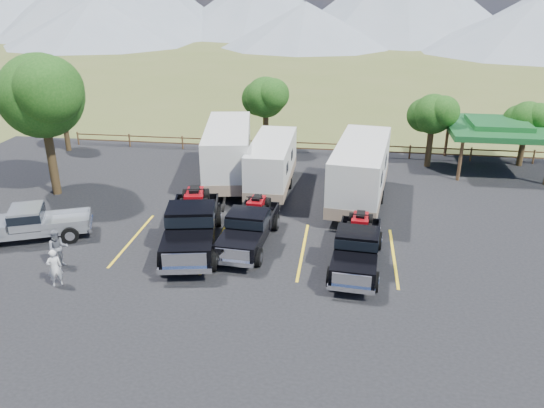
# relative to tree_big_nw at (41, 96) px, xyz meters

# --- Properties ---
(ground) EXTENTS (320.00, 320.00, 0.00)m
(ground) POSITION_rel_tree_big_nw_xyz_m (12.55, -9.03, -5.60)
(ground) COLOR #4D5925
(ground) RESTS_ON ground
(asphalt_lot) EXTENTS (44.00, 34.00, 0.04)m
(asphalt_lot) POSITION_rel_tree_big_nw_xyz_m (12.55, -6.03, -5.58)
(asphalt_lot) COLOR black
(asphalt_lot) RESTS_ON ground
(stall_lines) EXTENTS (12.12, 5.50, 0.01)m
(stall_lines) POSITION_rel_tree_big_nw_xyz_m (12.55, -5.03, -5.55)
(stall_lines) COLOR gold
(stall_lines) RESTS_ON asphalt_lot
(tree_big_nw) EXTENTS (5.54, 5.18, 7.84)m
(tree_big_nw) POSITION_rel_tree_big_nw_xyz_m (0.00, 0.00, 0.00)
(tree_big_nw) COLOR #332513
(tree_big_nw) RESTS_ON ground
(tree_ne_a) EXTENTS (3.11, 2.92, 4.76)m
(tree_ne_a) POSITION_rel_tree_big_nw_xyz_m (21.52, 7.99, -2.11)
(tree_ne_a) COLOR #332513
(tree_ne_a) RESTS_ON ground
(tree_ne_b) EXTENTS (2.77, 2.59, 4.27)m
(tree_ne_b) POSITION_rel_tree_big_nw_xyz_m (27.52, 8.99, -2.47)
(tree_ne_b) COLOR #332513
(tree_ne_b) RESTS_ON ground
(tree_north) EXTENTS (3.46, 3.24, 5.25)m
(tree_north) POSITION_rel_tree_big_nw_xyz_m (10.52, 9.99, -1.76)
(tree_north) COLOR #332513
(tree_north) RESTS_ON ground
(tree_nw_small) EXTENTS (2.59, 2.43, 3.85)m
(tree_nw_small) POSITION_rel_tree_big_nw_xyz_m (-3.48, 7.99, -2.81)
(tree_nw_small) COLOR #332513
(tree_nw_small) RESTS_ON ground
(rail_fence) EXTENTS (36.12, 0.12, 1.00)m
(rail_fence) POSITION_rel_tree_big_nw_xyz_m (14.55, 9.47, -4.99)
(rail_fence) COLOR brown
(rail_fence) RESTS_ON ground
(pavilion) EXTENTS (6.20, 6.20, 3.22)m
(pavilion) POSITION_rel_tree_big_nw_xyz_m (25.55, 7.97, -2.81)
(pavilion) COLOR brown
(pavilion) RESTS_ON ground
(rig_left) EXTENTS (3.39, 7.04, 2.26)m
(rig_left) POSITION_rel_tree_big_nw_xyz_m (9.53, -5.20, -4.47)
(rig_left) COLOR black
(rig_left) RESTS_ON asphalt_lot
(rig_center) EXTENTS (2.28, 5.73, 1.88)m
(rig_center) POSITION_rel_tree_big_nw_xyz_m (12.05, -4.68, -4.65)
(rig_center) COLOR black
(rig_center) RESTS_ON asphalt_lot
(rig_right) EXTENTS (2.33, 5.77, 1.88)m
(rig_right) POSITION_rel_tree_big_nw_xyz_m (16.89, -6.00, -4.65)
(rig_right) COLOR black
(rig_right) RESTS_ON asphalt_lot
(trailer_left) EXTENTS (3.78, 9.78, 3.38)m
(trailer_left) POSITION_rel_tree_big_nw_xyz_m (9.32, 3.31, -3.79)
(trailer_left) COLOR silver
(trailer_left) RESTS_ON asphalt_lot
(trailer_center) EXTENTS (2.24, 8.34, 2.91)m
(trailer_center) POSITION_rel_tree_big_nw_xyz_m (12.07, 2.34, -4.03)
(trailer_center) COLOR silver
(trailer_center) RESTS_ON asphalt_lot
(trailer_right) EXTENTS (3.46, 9.74, 3.37)m
(trailer_right) POSITION_rel_tree_big_nw_xyz_m (17.04, 0.93, -3.80)
(trailer_right) COLOR silver
(trailer_right) RESTS_ON asphalt_lot
(pickup_silver) EXTENTS (5.65, 3.68, 1.62)m
(pickup_silver) POSITION_rel_tree_big_nw_xyz_m (1.98, -5.67, -4.71)
(pickup_silver) COLOR #A3A6AC
(pickup_silver) RESTS_ON asphalt_lot
(person_a) EXTENTS (0.68, 0.65, 1.57)m
(person_a) POSITION_rel_tree_big_nw_xyz_m (5.15, -9.34, -4.77)
(person_a) COLOR silver
(person_a) RESTS_ON asphalt_lot
(person_b) EXTENTS (1.03, 0.96, 1.68)m
(person_b) POSITION_rel_tree_big_nw_xyz_m (4.51, -7.89, -4.72)
(person_b) COLOR slate
(person_b) RESTS_ON asphalt_lot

